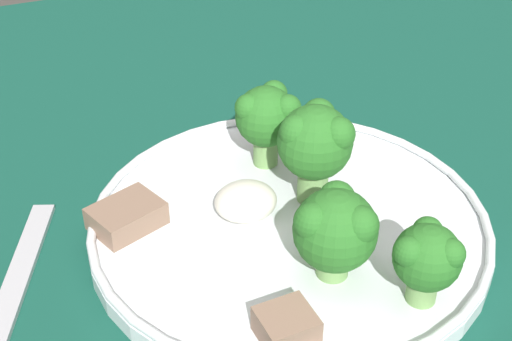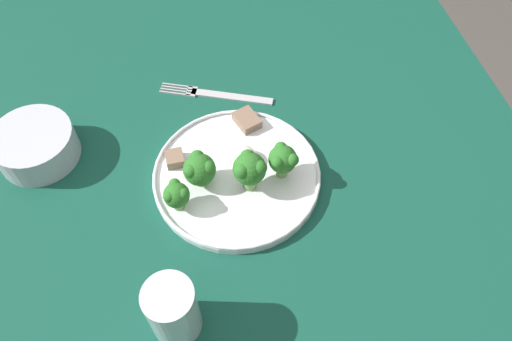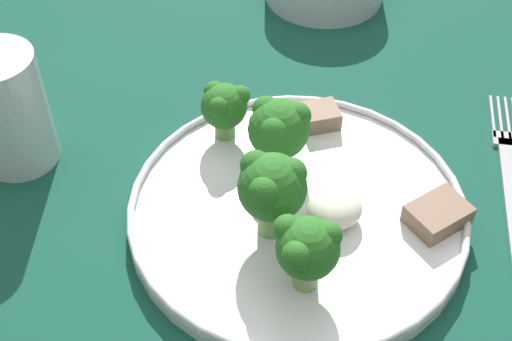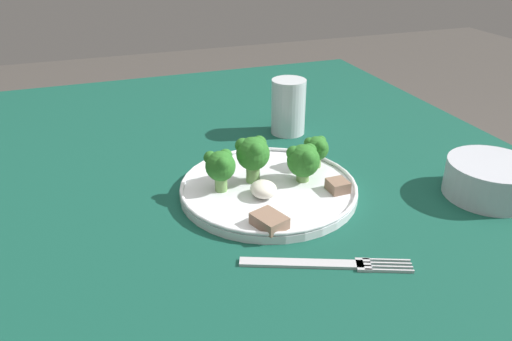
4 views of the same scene
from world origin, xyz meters
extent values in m
cube|color=#114738|center=(0.00, 0.00, 0.73)|extent=(1.32, 1.00, 0.03)
cylinder|color=brown|center=(-0.60, -0.44, 0.36)|extent=(0.06, 0.06, 0.71)
cylinder|color=white|center=(0.03, 0.01, 0.75)|extent=(0.27, 0.27, 0.01)
torus|color=white|center=(0.03, 0.01, 0.76)|extent=(0.27, 0.27, 0.01)
cube|color=#B2B2B7|center=(0.20, -0.02, 0.75)|extent=(0.07, 0.15, 0.00)
cylinder|color=#709E56|center=(0.01, -0.06, 0.77)|extent=(0.02, 0.02, 0.02)
sphere|color=#286B23|center=(0.01, -0.06, 0.80)|extent=(0.05, 0.05, 0.05)
sphere|color=#286B23|center=(0.03, -0.06, 0.81)|extent=(0.02, 0.02, 0.02)
sphere|color=#286B23|center=(0.00, -0.05, 0.81)|extent=(0.02, 0.02, 0.02)
sphere|color=#286B23|center=(0.00, -0.07, 0.81)|extent=(0.02, 0.02, 0.02)
cylinder|color=#709E56|center=(0.02, 0.07, 0.76)|extent=(0.02, 0.02, 0.02)
sphere|color=#286B23|center=(0.02, 0.07, 0.79)|extent=(0.05, 0.05, 0.05)
sphere|color=#286B23|center=(0.04, 0.07, 0.80)|extent=(0.02, 0.02, 0.02)
sphere|color=#286B23|center=(0.02, 0.08, 0.80)|extent=(0.02, 0.02, 0.02)
sphere|color=#286B23|center=(0.02, 0.05, 0.80)|extent=(0.02, 0.02, 0.02)
cylinder|color=#709E56|center=(0.00, -0.01, 0.77)|extent=(0.02, 0.02, 0.03)
sphere|color=#286B23|center=(0.00, -0.01, 0.80)|extent=(0.05, 0.05, 0.05)
sphere|color=#286B23|center=(0.01, -0.01, 0.81)|extent=(0.02, 0.02, 0.02)
sphere|color=#286B23|center=(-0.01, 0.01, 0.81)|extent=(0.02, 0.02, 0.02)
sphere|color=#286B23|center=(-0.01, -0.02, 0.81)|extent=(0.02, 0.02, 0.02)
cylinder|color=#709E56|center=(-0.01, 0.11, 0.76)|extent=(0.02, 0.02, 0.02)
sphere|color=#286B23|center=(-0.01, 0.11, 0.79)|extent=(0.04, 0.04, 0.04)
sphere|color=#286B23|center=(0.00, 0.11, 0.80)|extent=(0.02, 0.02, 0.02)
sphere|color=#286B23|center=(-0.02, 0.12, 0.80)|extent=(0.02, 0.02, 0.02)
sphere|color=#286B23|center=(-0.02, 0.10, 0.80)|extent=(0.02, 0.02, 0.02)
cube|color=#846651|center=(0.07, 0.10, 0.76)|extent=(0.03, 0.03, 0.02)
cube|color=#846651|center=(0.13, -0.03, 0.76)|extent=(0.05, 0.05, 0.02)
ellipsoid|color=silver|center=(0.05, -0.01, 0.77)|extent=(0.04, 0.04, 0.02)
camera|label=1|loc=(0.20, 0.35, 1.06)|focal=50.00mm
camera|label=2|loc=(-0.42, 0.07, 1.42)|focal=35.00mm
camera|label=3|loc=(-0.09, -0.35, 1.18)|focal=50.00mm
camera|label=4|loc=(0.65, -0.23, 1.12)|focal=35.00mm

